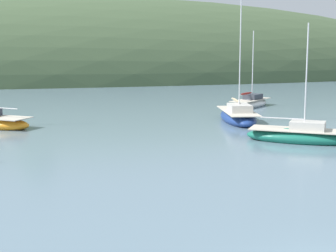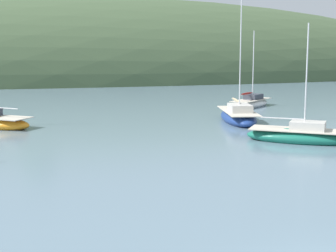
# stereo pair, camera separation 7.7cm
# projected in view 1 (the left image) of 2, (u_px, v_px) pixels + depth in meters

# --- Properties ---
(far_shoreline_hill) EXTENTS (150.00, 36.00, 31.40)m
(far_shoreline_hill) POSITION_uv_depth(u_px,v_px,m) (82.00, 79.00, 92.27)
(far_shoreline_hill) COLOR #425638
(far_shoreline_hill) RESTS_ON ground
(sailboat_white_near) EXTENTS (3.79, 7.80, 10.23)m
(sailboat_white_near) POSITION_uv_depth(u_px,v_px,m) (238.00, 116.00, 42.80)
(sailboat_white_near) COLOR navy
(sailboat_white_near) RESTS_ON ground
(sailboat_teal_outer) EXTENTS (6.89, 5.76, 7.83)m
(sailboat_teal_outer) POSITION_uv_depth(u_px,v_px,m) (299.00, 136.00, 34.12)
(sailboat_teal_outer) COLOR #196B56
(sailboat_teal_outer) RESTS_ON ground
(sailboat_grey_yawl) EXTENTS (5.93, 5.45, 7.74)m
(sailboat_grey_yawl) POSITION_uv_depth(u_px,v_px,m) (251.00, 103.00, 52.84)
(sailboat_grey_yawl) COLOR white
(sailboat_grey_yawl) RESTS_ON ground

